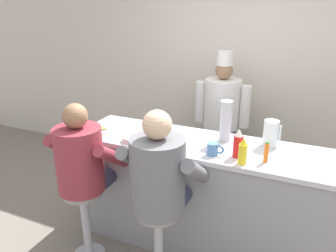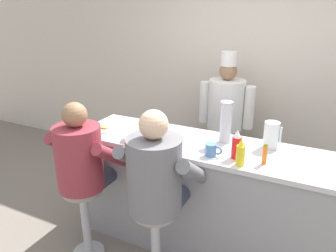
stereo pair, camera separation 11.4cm
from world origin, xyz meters
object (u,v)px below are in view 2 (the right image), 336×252
(diner_seated_grey, at_px, (157,179))
(ketchup_bottle_red, at_px, (237,145))
(napkin_dispenser_chrome, at_px, (161,140))
(cook_in_whites_near, at_px, (225,116))
(coffee_mug_blue, at_px, (211,150))
(mustard_bottle_yellow, at_px, (241,153))
(hot_sauce_bottle_orange, at_px, (265,154))
(cup_stack_steel, at_px, (226,122))
(cereal_bowl, at_px, (131,138))
(water_pitcher_clear, at_px, (271,135))
(breakfast_plate, at_px, (104,128))
(diner_seated_maroon, at_px, (82,162))

(diner_seated_grey, bearing_deg, ketchup_bottle_red, 40.75)
(napkin_dispenser_chrome, xyz_separation_m, cook_in_whites_near, (0.13, 1.37, -0.19))
(coffee_mug_blue, xyz_separation_m, napkin_dispenser_chrome, (-0.41, -0.05, 0.02))
(mustard_bottle_yellow, relative_size, napkin_dispenser_chrome, 1.42)
(hot_sauce_bottle_orange, height_order, cup_stack_steel, cup_stack_steel)
(mustard_bottle_yellow, height_order, cereal_bowl, mustard_bottle_yellow)
(hot_sauce_bottle_orange, distance_m, water_pitcher_clear, 0.33)
(diner_seated_grey, bearing_deg, cup_stack_steel, 65.97)
(mustard_bottle_yellow, height_order, water_pitcher_clear, water_pitcher_clear)
(ketchup_bottle_red, distance_m, breakfast_plate, 1.28)
(water_pitcher_clear, xyz_separation_m, coffee_mug_blue, (-0.38, -0.37, -0.06))
(coffee_mug_blue, bearing_deg, cereal_bowl, -178.14)
(cereal_bowl, relative_size, cup_stack_steel, 0.43)
(cup_stack_steel, height_order, diner_seated_grey, diner_seated_grey)
(water_pitcher_clear, relative_size, diner_seated_grey, 0.15)
(water_pitcher_clear, height_order, coffee_mug_blue, water_pitcher_clear)
(hot_sauce_bottle_orange, relative_size, cook_in_whites_near, 0.10)
(hot_sauce_bottle_orange, bearing_deg, cook_in_whites_near, 118.06)
(coffee_mug_blue, bearing_deg, diner_seated_maroon, -159.87)
(cup_stack_steel, relative_size, cook_in_whites_near, 0.22)
(mustard_bottle_yellow, xyz_separation_m, napkin_dispenser_chrome, (-0.66, 0.00, -0.02))
(cereal_bowl, bearing_deg, diner_seated_maroon, -128.31)
(coffee_mug_blue, relative_size, diner_seated_grey, 0.09)
(coffee_mug_blue, distance_m, napkin_dispenser_chrome, 0.42)
(diner_seated_maroon, bearing_deg, coffee_mug_blue, 20.13)
(diner_seated_grey, bearing_deg, cereal_bowl, 141.97)
(breakfast_plate, height_order, diner_seated_maroon, diner_seated_maroon)
(water_pitcher_clear, bearing_deg, cup_stack_steel, -171.92)
(diner_seated_maroon, relative_size, diner_seated_grey, 0.97)
(diner_seated_maroon, bearing_deg, napkin_dispenser_chrome, 28.25)
(coffee_mug_blue, bearing_deg, cook_in_whites_near, 102.08)
(cup_stack_steel, distance_m, napkin_dispenser_chrome, 0.57)
(hot_sauce_bottle_orange, bearing_deg, cup_stack_steel, 144.89)
(ketchup_bottle_red, bearing_deg, mustard_bottle_yellow, -60.48)
(breakfast_plate, distance_m, diner_seated_maroon, 0.48)
(cereal_bowl, bearing_deg, water_pitcher_clear, 19.51)
(napkin_dispenser_chrome, bearing_deg, diner_seated_grey, -67.91)
(diner_seated_maroon, bearing_deg, breakfast_plate, 102.88)
(cup_stack_steel, bearing_deg, coffee_mug_blue, -91.94)
(cereal_bowl, xyz_separation_m, diner_seated_grey, (0.43, -0.34, -0.12))
(breakfast_plate, relative_size, cup_stack_steel, 0.62)
(cereal_bowl, height_order, diner_seated_grey, diner_seated_grey)
(coffee_mug_blue, bearing_deg, hot_sauce_bottle_orange, 6.28)
(ketchup_bottle_red, height_order, mustard_bottle_yellow, ketchup_bottle_red)
(cup_stack_steel, bearing_deg, napkin_dispenser_chrome, -139.09)
(cereal_bowl, xyz_separation_m, coffee_mug_blue, (0.72, 0.02, 0.03))
(mustard_bottle_yellow, xyz_separation_m, hot_sauce_bottle_orange, (0.15, 0.10, -0.02))
(ketchup_bottle_red, relative_size, diner_seated_maroon, 0.16)
(coffee_mug_blue, distance_m, diner_seated_grey, 0.48)
(mustard_bottle_yellow, distance_m, cook_in_whites_near, 1.48)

